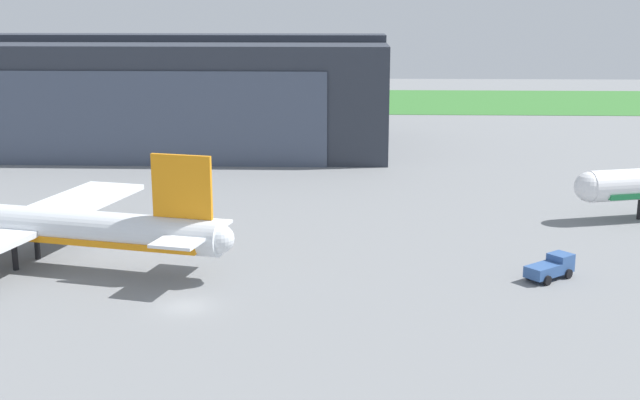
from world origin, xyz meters
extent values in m
plane|color=slate|center=(0.00, 0.00, 0.00)|extent=(440.00, 440.00, 0.00)
cube|color=#367331|center=(0.00, 152.51, 0.04)|extent=(440.00, 56.00, 0.08)
cube|color=#2D333D|center=(-20.21, 81.14, 9.25)|extent=(79.46, 39.66, 18.50)
cube|color=#424C60|center=(-20.21, 61.15, 7.40)|extent=(60.39, 0.30, 14.80)
cube|color=#2D333D|center=(-20.21, 81.14, 19.10)|extent=(79.46, 9.52, 1.20)
cylinder|color=silver|center=(-19.50, 11.27, 4.14)|extent=(43.72, 13.37, 3.42)
sphere|color=silver|center=(1.97, 6.25, 4.14)|extent=(2.66, 2.66, 2.66)
cube|color=orange|center=(-19.50, 11.27, 3.20)|extent=(40.29, 12.60, 0.60)
cube|color=orange|center=(-1.47, 7.05, 8.75)|extent=(5.67, 1.69, 5.81)
cube|color=silver|center=(-0.02, 9.37, 4.48)|extent=(4.95, 5.56, 0.28)
cube|color=silver|center=(-1.20, 4.33, 4.48)|extent=(4.95, 5.56, 0.28)
cube|color=silver|center=(-16.30, 21.10, 3.71)|extent=(11.13, 19.83, 0.56)
cylinder|color=gray|center=(-17.42, 19.82, 2.47)|extent=(3.59, 2.57, 1.88)
cylinder|color=black|center=(-17.37, 12.61, 1.21)|extent=(0.56, 0.56, 2.43)
cylinder|color=black|center=(-18.19, 9.12, 1.21)|extent=(0.56, 0.56, 2.43)
sphere|color=white|center=(41.26, 28.95, 4.26)|extent=(3.54, 3.54, 3.54)
cylinder|color=black|center=(47.82, 30.77, 1.21)|extent=(0.56, 0.56, 2.41)
cube|color=#335693|center=(33.33, 9.41, 1.29)|extent=(2.68, 2.68, 1.68)
cube|color=#335693|center=(31.35, 7.77, 0.98)|extent=(3.71, 3.53, 1.05)
cylinder|color=black|center=(33.93, 8.56, 0.45)|extent=(0.86, 0.78, 0.90)
cylinder|color=black|center=(32.60, 10.17, 0.45)|extent=(0.86, 0.78, 0.90)
cylinder|color=black|center=(31.56, 6.59, 0.45)|extent=(0.86, 0.78, 0.90)
cylinder|color=black|center=(30.23, 8.20, 0.45)|extent=(0.86, 0.78, 0.90)
camera|label=1|loc=(13.72, -64.20, 24.62)|focal=45.96mm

